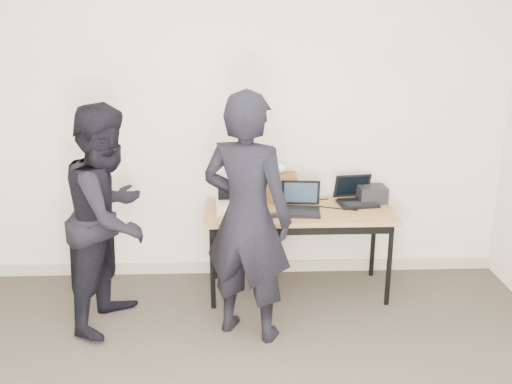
{
  "coord_description": "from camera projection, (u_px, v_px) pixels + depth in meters",
  "views": [
    {
      "loc": [
        -0.06,
        -2.44,
        2.22
      ],
      "look_at": [
        0.1,
        1.6,
        0.95
      ],
      "focal_mm": 40.0,
      "sensor_mm": 36.0,
      "label": 1
    }
  ],
  "objects": [
    {
      "name": "desk",
      "position": [
        299.0,
        217.0,
        4.58
      ],
      "size": [
        1.5,
        0.65,
        0.72
      ],
      "rotation": [
        0.0,
        0.0,
        0.0
      ],
      "color": "olive",
      "rests_on": "ground"
    },
    {
      "name": "equipment_box",
      "position": [
        372.0,
        194.0,
        4.74
      ],
      "size": [
        0.24,
        0.21,
        0.13
      ],
      "primitive_type": "cube",
      "rotation": [
        0.0,
        0.0,
        0.06
      ],
      "color": "black",
      "rests_on": "desk"
    },
    {
      "name": "cables",
      "position": [
        311.0,
        208.0,
        4.59
      ],
      "size": [
        1.15,
        0.44,
        0.01
      ],
      "rotation": [
        0.0,
        0.0,
        0.09
      ],
      "color": "black",
      "rests_on": "desk"
    },
    {
      "name": "laptop_right",
      "position": [
        356.0,
        197.0,
        4.71
      ],
      "size": [
        0.35,
        0.34,
        0.23
      ],
      "rotation": [
        0.0,
        0.0,
        0.15
      ],
      "color": "black",
      "rests_on": "desk"
    },
    {
      "name": "tissue",
      "position": [
        278.0,
        168.0,
        4.69
      ],
      "size": [
        0.14,
        0.11,
        0.08
      ],
      "primitive_type": "ellipsoid",
      "rotation": [
        0.0,
        0.0,
        0.07
      ],
      "color": "white",
      "rests_on": "leather_satchel"
    },
    {
      "name": "person_typist",
      "position": [
        247.0,
        218.0,
        3.9
      ],
      "size": [
        0.76,
        0.66,
        1.77
      ],
      "primitive_type": "imported",
      "rotation": [
        0.0,
        0.0,
        2.71
      ],
      "color": "black",
      "rests_on": "ground"
    },
    {
      "name": "laptop_center",
      "position": [
        301.0,
        205.0,
        4.51
      ],
      "size": [
        0.33,
        0.32,
        0.24
      ],
      "rotation": [
        0.0,
        0.0,
        -0.1
      ],
      "color": "black",
      "rests_on": "desk"
    },
    {
      "name": "baseboard",
      "position": [
        242.0,
        267.0,
        5.11
      ],
      "size": [
        4.5,
        0.03,
        0.1
      ],
      "primitive_type": "cube",
      "color": "#A8A18B",
      "rests_on": "ground"
    },
    {
      "name": "laptop_beige",
      "position": [
        234.0,
        205.0,
        4.54
      ],
      "size": [
        0.3,
        0.29,
        0.23
      ],
      "rotation": [
        0.0,
        0.0,
        0.07
      ],
      "color": "#C2B49B",
      "rests_on": "desk"
    },
    {
      "name": "power_brick",
      "position": [
        273.0,
        216.0,
        4.38
      ],
      "size": [
        0.09,
        0.06,
        0.03
      ],
      "primitive_type": "cube",
      "rotation": [
        0.0,
        0.0,
        0.16
      ],
      "color": "black",
      "rests_on": "desk"
    },
    {
      "name": "room",
      "position": [
        248.0,
        214.0,
        2.59
      ],
      "size": [
        4.6,
        4.6,
        2.8
      ],
      "color": "#3B342D",
      "rests_on": "ground"
    },
    {
      "name": "person_observer",
      "position": [
        110.0,
        217.0,
        4.1
      ],
      "size": [
        0.82,
        0.94,
        1.65
      ],
      "primitive_type": "imported",
      "rotation": [
        0.0,
        0.0,
        1.28
      ],
      "color": "black",
      "rests_on": "ground"
    },
    {
      "name": "leather_satchel",
      "position": [
        275.0,
        187.0,
        4.73
      ],
      "size": [
        0.36,
        0.18,
        0.25
      ],
      "rotation": [
        0.0,
        0.0,
        -0.0
      ],
      "color": "brown",
      "rests_on": "desk"
    }
  ]
}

